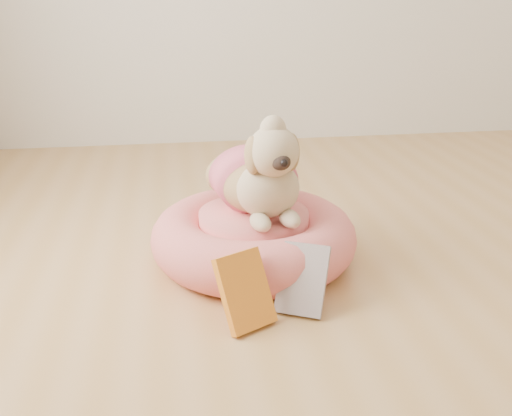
{
  "coord_description": "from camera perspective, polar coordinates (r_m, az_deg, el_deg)",
  "views": [
    {
      "loc": [
        -0.78,
        -1.21,
        0.87
      ],
      "look_at": [
        -0.52,
        0.5,
        0.21
      ],
      "focal_mm": 40.0,
      "sensor_mm": 36.0,
      "label": 1
    }
  ],
  "objects": [
    {
      "name": "floor",
      "position": [
        1.68,
        20.91,
        -11.84
      ],
      "size": [
        4.5,
        4.5,
        0.0
      ],
      "primitive_type": "plane",
      "color": "tan",
      "rests_on": "ground"
    },
    {
      "name": "pet_bed",
      "position": [
        1.95,
        -0.23,
        -2.92
      ],
      "size": [
        0.7,
        0.7,
        0.18
      ],
      "color": "#DD6C56",
      "rests_on": "floor"
    },
    {
      "name": "dog",
      "position": [
        1.86,
        0.23,
        4.84
      ],
      "size": [
        0.41,
        0.53,
        0.36
      ],
      "primitive_type": null,
      "rotation": [
        0.0,
        0.0,
        0.17
      ],
      "color": "olive",
      "rests_on": "pet_bed"
    },
    {
      "name": "book_yellow",
      "position": [
        1.58,
        -1.1,
        -8.28
      ],
      "size": [
        0.18,
        0.17,
        0.2
      ],
      "primitive_type": "cube",
      "rotation": [
        -0.46,
        0.0,
        0.48
      ],
      "color": "gold",
      "rests_on": "floor"
    },
    {
      "name": "book_white",
      "position": [
        1.67,
        4.68,
        -7.12
      ],
      "size": [
        0.18,
        0.19,
        0.18
      ],
      "primitive_type": "cube",
      "rotation": [
        -0.63,
        0.0,
        -0.45
      ],
      "color": "white",
      "rests_on": "floor"
    }
  ]
}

